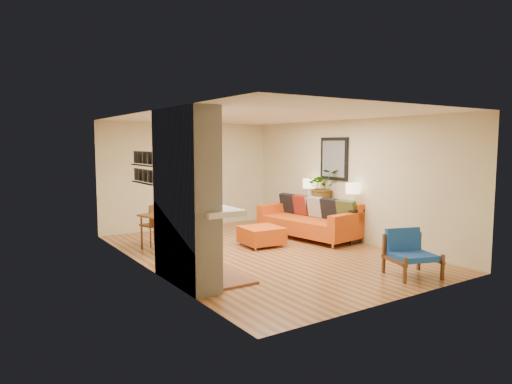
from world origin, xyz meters
TOP-DOWN VIEW (x-y plane):
  - room_shell at (0.60, 2.63)m, footprint 6.50×6.50m
  - fireplace at (-2.00, -1.00)m, footprint 1.09×1.68m
  - sofa at (1.69, 0.56)m, footprint 1.31×2.43m
  - ottoman at (0.31, 0.46)m, footprint 0.82×0.82m
  - blue_chair at (1.10, -2.56)m, footprint 0.88×0.86m
  - dining_table at (-1.44, 1.18)m, footprint 0.96×1.64m
  - console_table at (2.07, 0.39)m, footprint 0.34×1.85m
  - lamp_near at (2.07, -0.35)m, footprint 0.30×0.30m
  - lamp_far at (2.07, 1.07)m, footprint 0.30×0.30m
  - houseplant at (2.06, 0.59)m, footprint 0.91×0.86m

SIDE VIEW (x-z plane):
  - ottoman at x=0.31m, z-range 0.03..0.42m
  - blue_chair at x=1.10m, z-range 0.03..0.76m
  - sofa at x=1.69m, z-range -0.06..0.86m
  - dining_table at x=-1.44m, z-range 0.13..0.99m
  - console_table at x=2.07m, z-range 0.21..0.94m
  - lamp_near at x=2.07m, z-range 0.79..1.33m
  - lamp_far at x=2.07m, z-range 0.79..1.33m
  - houseplant at x=2.06m, z-range 0.72..1.52m
  - room_shell at x=0.60m, z-range -2.01..4.49m
  - fireplace at x=-2.00m, z-range -0.06..2.54m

